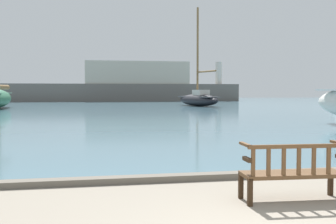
% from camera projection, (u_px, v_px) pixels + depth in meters
% --- Properties ---
extents(harbor_water, '(100.00, 80.00, 0.08)m').
position_uv_depth(harbor_water, '(107.00, 105.00, 47.54)').
color(harbor_water, slate).
rests_on(harbor_water, ground).
extents(quay_edge_kerb, '(40.00, 0.30, 0.12)m').
position_uv_depth(quay_edge_kerb, '(205.00, 176.00, 8.18)').
color(quay_edge_kerb, '#675F54').
rests_on(quay_edge_kerb, ground).
extents(park_bench, '(1.63, 0.61, 0.92)m').
position_uv_depth(park_bench, '(293.00, 171.00, 6.57)').
color(park_bench, '#322113').
rests_on(park_bench, ground).
extents(sailboat_nearest_port, '(3.77, 7.71, 10.27)m').
position_uv_depth(sailboat_nearest_port, '(198.00, 99.00, 44.01)').
color(sailboat_nearest_port, black).
rests_on(sailboat_nearest_port, harbor_water).
extents(far_breakwater, '(41.59, 2.40, 6.13)m').
position_uv_depth(far_breakwater, '(113.00, 87.00, 62.23)').
color(far_breakwater, '#66605B').
rests_on(far_breakwater, ground).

